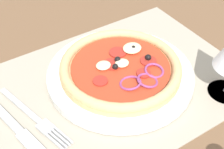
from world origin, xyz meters
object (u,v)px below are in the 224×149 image
at_px(plate, 120,75).
at_px(pizza, 121,67).
at_px(fork, 37,119).
at_px(knife, 27,139).

relative_size(plate, pizza, 1.22).
relative_size(fork, knife, 0.89).
bearing_deg(plate, pizza, 157.85).
height_order(plate, knife, plate).
bearing_deg(pizza, plate, -22.15).
bearing_deg(fork, pizza, 79.58).
xyz_separation_m(plate, fork, (0.17, 0.01, -0.00)).
bearing_deg(knife, fork, 125.21).
distance_m(plate, fork, 0.18).
bearing_deg(fork, plate, 79.68).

